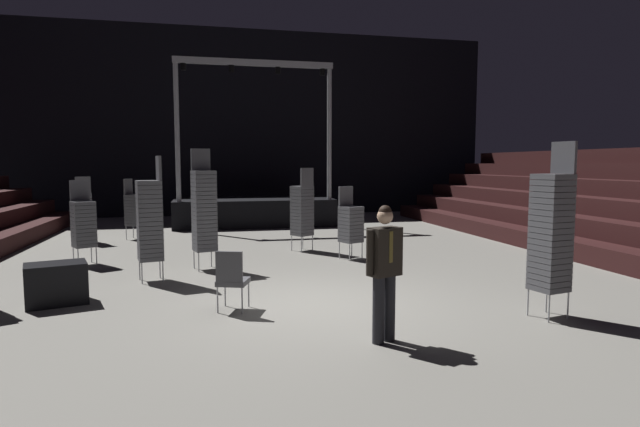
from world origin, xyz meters
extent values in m
cube|color=gray|center=(0.00, 0.00, -0.05)|extent=(22.00, 30.00, 0.10)
cube|color=black|center=(0.00, 15.00, 4.00)|extent=(22.00, 0.30, 8.00)
cube|color=black|center=(6.88, 1.00, 0.23)|extent=(0.75, 24.00, 0.45)
cube|color=black|center=(0.00, 11.14, 0.49)|extent=(5.69, 2.90, 0.97)
cylinder|color=#9EA0A8|center=(-2.59, 9.94, 3.30)|extent=(0.16, 0.16, 4.67)
cylinder|color=#9EA0A8|center=(2.59, 9.94, 3.30)|extent=(0.16, 0.16, 4.67)
cube|color=#9EA0A8|center=(0.00, 9.94, 5.64)|extent=(5.39, 0.20, 0.20)
cylinder|color=black|center=(-2.34, 9.94, 5.42)|extent=(0.18, 0.18, 0.22)
cylinder|color=black|center=(-0.78, 9.94, 5.42)|extent=(0.18, 0.18, 0.22)
cylinder|color=black|center=(0.78, 9.94, 5.42)|extent=(0.18, 0.18, 0.22)
cylinder|color=black|center=(2.34, 9.94, 5.42)|extent=(0.18, 0.18, 0.22)
cylinder|color=black|center=(0.53, -1.92, 0.43)|extent=(0.15, 0.15, 0.85)
cylinder|color=black|center=(0.36, -1.98, 0.43)|extent=(0.15, 0.15, 0.85)
cube|color=silver|center=(0.47, -2.01, 1.16)|extent=(0.20, 0.16, 0.60)
cube|color=black|center=(0.45, -1.95, 1.16)|extent=(0.46, 0.36, 0.60)
cube|color=brown|center=(0.49, -2.06, 1.23)|extent=(0.06, 0.03, 0.39)
cylinder|color=black|center=(0.67, -1.86, 1.17)|extent=(0.12, 0.12, 0.56)
cylinder|color=black|center=(0.23, -2.04, 1.17)|extent=(0.12, 0.12, 0.56)
sphere|color=#DBAD89|center=(0.45, -1.95, 1.60)|extent=(0.20, 0.20, 0.20)
sphere|color=black|center=(0.45, -1.95, 1.65)|extent=(0.16, 0.16, 0.16)
cylinder|color=#B2B5BA|center=(3.00, -1.70, 0.20)|extent=(0.02, 0.02, 0.40)
cylinder|color=#B2B5BA|center=(2.92, -1.33, 0.20)|extent=(0.02, 0.02, 0.40)
cylinder|color=#B2B5BA|center=(3.37, -1.62, 0.20)|extent=(0.02, 0.02, 0.40)
cylinder|color=#B2B5BA|center=(3.29, -1.25, 0.20)|extent=(0.02, 0.02, 0.40)
cube|color=#4C4C51|center=(3.14, -1.47, 0.44)|extent=(0.52, 0.52, 0.08)
cube|color=#4C4C51|center=(3.14, -1.47, 0.53)|extent=(0.52, 0.52, 0.08)
cube|color=#4C4C51|center=(3.14, -1.47, 0.61)|extent=(0.52, 0.52, 0.08)
cube|color=#4C4C51|center=(3.14, -1.47, 0.70)|extent=(0.52, 0.52, 0.08)
cube|color=#4C4C51|center=(3.14, -1.47, 0.78)|extent=(0.52, 0.52, 0.08)
cube|color=#4C4C51|center=(3.14, -1.47, 0.87)|extent=(0.52, 0.52, 0.08)
cube|color=#4C4C51|center=(3.14, -1.47, 0.95)|extent=(0.52, 0.52, 0.08)
cube|color=#4C4C51|center=(3.14, -1.47, 1.04)|extent=(0.52, 0.52, 0.08)
cube|color=#4C4C51|center=(3.14, -1.47, 1.12)|extent=(0.52, 0.52, 0.08)
cube|color=#4C4C51|center=(3.14, -1.47, 1.21)|extent=(0.52, 0.52, 0.08)
cube|color=#4C4C51|center=(3.14, -1.47, 1.29)|extent=(0.52, 0.52, 0.08)
cube|color=#4C4C51|center=(3.14, -1.47, 1.38)|extent=(0.52, 0.52, 0.08)
cube|color=#4C4C51|center=(3.14, -1.47, 1.46)|extent=(0.52, 0.52, 0.08)
cube|color=#4C4C51|center=(3.14, -1.47, 1.55)|extent=(0.52, 0.52, 0.08)
cube|color=#4C4C51|center=(3.14, -1.47, 1.63)|extent=(0.52, 0.52, 0.08)
cube|color=#4C4C51|center=(3.14, -1.47, 1.72)|extent=(0.52, 0.52, 0.08)
cube|color=#4C4C51|center=(3.14, -1.47, 1.80)|extent=(0.52, 0.52, 0.08)
cube|color=#4C4C51|center=(3.14, -1.47, 1.89)|extent=(0.52, 0.52, 0.08)
cube|color=#4C4C51|center=(3.14, -1.47, 1.97)|extent=(0.52, 0.52, 0.08)
cube|color=#4C4C51|center=(3.14, -1.47, 2.06)|extent=(0.52, 0.52, 0.08)
cube|color=#4C4C51|center=(3.33, -1.43, 2.33)|extent=(0.14, 0.41, 0.46)
cylinder|color=#B2B5BA|center=(-2.90, 2.02, 0.20)|extent=(0.02, 0.02, 0.40)
cylinder|color=#B2B5BA|center=(-2.99, 2.39, 0.20)|extent=(0.02, 0.02, 0.40)
cylinder|color=#B2B5BA|center=(-2.53, 2.11, 0.20)|extent=(0.02, 0.02, 0.40)
cylinder|color=#B2B5BA|center=(-2.62, 2.48, 0.20)|extent=(0.02, 0.02, 0.40)
cube|color=#4C4C51|center=(-2.76, 2.25, 0.44)|extent=(0.53, 0.53, 0.08)
cube|color=#4C4C51|center=(-2.76, 2.25, 0.53)|extent=(0.53, 0.53, 0.08)
cube|color=#4C4C51|center=(-2.76, 2.25, 0.61)|extent=(0.53, 0.53, 0.08)
cube|color=#4C4C51|center=(-2.76, 2.25, 0.70)|extent=(0.53, 0.53, 0.08)
cube|color=#4C4C51|center=(-2.76, 2.25, 0.78)|extent=(0.53, 0.53, 0.08)
cube|color=#4C4C51|center=(-2.76, 2.25, 0.87)|extent=(0.53, 0.53, 0.08)
cube|color=#4C4C51|center=(-2.76, 2.25, 0.95)|extent=(0.53, 0.53, 0.08)
cube|color=#4C4C51|center=(-2.76, 2.25, 1.04)|extent=(0.53, 0.53, 0.08)
cube|color=#4C4C51|center=(-2.76, 2.25, 1.12)|extent=(0.53, 0.53, 0.08)
cube|color=#4C4C51|center=(-2.76, 2.25, 1.21)|extent=(0.53, 0.53, 0.08)
cube|color=#4C4C51|center=(-2.76, 2.25, 1.29)|extent=(0.53, 0.53, 0.08)
cube|color=#4C4C51|center=(-2.76, 2.25, 1.38)|extent=(0.53, 0.53, 0.08)
cube|color=#4C4C51|center=(-2.76, 2.25, 1.46)|extent=(0.53, 0.53, 0.08)
cube|color=#4C4C51|center=(-2.76, 2.25, 1.55)|extent=(0.53, 0.53, 0.08)
cube|color=#4C4C51|center=(-2.76, 2.25, 1.63)|extent=(0.53, 0.53, 0.08)
cube|color=#4C4C51|center=(-2.76, 2.25, 1.72)|extent=(0.53, 0.53, 0.08)
cube|color=#4C4C51|center=(-2.76, 2.25, 1.80)|extent=(0.53, 0.53, 0.08)
cube|color=#4C4C51|center=(-2.76, 2.25, 1.89)|extent=(0.53, 0.53, 0.08)
cube|color=#4C4C51|center=(-2.57, 2.29, 2.16)|extent=(0.14, 0.41, 0.46)
cylinder|color=#B2B5BA|center=(1.86, 3.54, 0.20)|extent=(0.02, 0.02, 0.40)
cylinder|color=#B2B5BA|center=(1.51, 3.39, 0.20)|extent=(0.02, 0.02, 0.40)
cylinder|color=#B2B5BA|center=(1.70, 3.89, 0.20)|extent=(0.02, 0.02, 0.40)
cylinder|color=#B2B5BA|center=(1.36, 3.74, 0.20)|extent=(0.02, 0.02, 0.40)
cube|color=#4C4C51|center=(1.61, 3.64, 0.44)|extent=(0.58, 0.58, 0.08)
cube|color=#4C4C51|center=(1.61, 3.64, 0.53)|extent=(0.58, 0.58, 0.08)
cube|color=#4C4C51|center=(1.61, 3.64, 0.61)|extent=(0.58, 0.58, 0.08)
cube|color=#4C4C51|center=(1.61, 3.64, 0.70)|extent=(0.58, 0.58, 0.08)
cube|color=#4C4C51|center=(1.61, 3.64, 0.78)|extent=(0.58, 0.58, 0.08)
cube|color=#4C4C51|center=(1.61, 3.64, 0.87)|extent=(0.58, 0.58, 0.08)
cube|color=#4C4C51|center=(1.61, 3.64, 0.95)|extent=(0.58, 0.58, 0.08)
cube|color=#4C4C51|center=(1.61, 3.64, 1.04)|extent=(0.58, 0.58, 0.08)
cube|color=#4C4C51|center=(1.61, 3.64, 1.12)|extent=(0.58, 0.58, 0.08)
cube|color=#4C4C51|center=(1.61, 3.64, 1.21)|extent=(0.58, 0.58, 0.08)
cube|color=#4C4C51|center=(1.53, 3.82, 1.48)|extent=(0.39, 0.21, 0.46)
cylinder|color=#B2B5BA|center=(-4.11, 4.15, 0.20)|extent=(0.02, 0.02, 0.40)
cylinder|color=#B2B5BA|center=(-4.45, 3.98, 0.20)|extent=(0.02, 0.02, 0.40)
cylinder|color=#B2B5BA|center=(-4.28, 4.49, 0.20)|extent=(0.02, 0.02, 0.40)
cylinder|color=#B2B5BA|center=(-4.62, 4.32, 0.20)|extent=(0.02, 0.02, 0.40)
cube|color=#4C4C51|center=(-4.36, 4.24, 0.44)|extent=(0.59, 0.59, 0.08)
cube|color=#4C4C51|center=(-4.36, 4.24, 0.53)|extent=(0.59, 0.59, 0.08)
cube|color=#4C4C51|center=(-4.36, 4.24, 0.61)|extent=(0.59, 0.59, 0.08)
cube|color=#4C4C51|center=(-4.36, 4.24, 0.70)|extent=(0.59, 0.59, 0.08)
cube|color=#4C4C51|center=(-4.36, 4.24, 0.78)|extent=(0.59, 0.59, 0.08)
cube|color=#4C4C51|center=(-4.36, 4.24, 0.87)|extent=(0.59, 0.59, 0.08)
cube|color=#4C4C51|center=(-4.36, 4.24, 0.95)|extent=(0.59, 0.59, 0.08)
cube|color=#4C4C51|center=(-4.36, 4.24, 1.04)|extent=(0.59, 0.59, 0.08)
cube|color=#4C4C51|center=(-4.36, 4.24, 1.12)|extent=(0.59, 0.59, 0.08)
cube|color=#4C4C51|center=(-4.36, 4.24, 1.21)|extent=(0.59, 0.59, 0.08)
cube|color=#4C4C51|center=(-4.36, 4.24, 1.29)|extent=(0.59, 0.59, 0.08)
cube|color=#4C4C51|center=(-4.36, 4.24, 1.38)|extent=(0.59, 0.59, 0.08)
cube|color=#4C4C51|center=(-4.45, 4.41, 1.65)|extent=(0.38, 0.23, 0.46)
cylinder|color=#B2B5BA|center=(-5.43, 7.92, 0.20)|extent=(0.02, 0.02, 0.40)
cylinder|color=#B2B5BA|center=(-5.09, 8.10, 0.20)|extent=(0.02, 0.02, 0.40)
cylinder|color=#B2B5BA|center=(-5.25, 7.58, 0.20)|extent=(0.02, 0.02, 0.40)
cylinder|color=#B2B5BA|center=(-4.92, 7.76, 0.20)|extent=(0.02, 0.02, 0.40)
cube|color=#4C4C51|center=(-5.17, 7.84, 0.44)|extent=(0.59, 0.59, 0.08)
cube|color=#4C4C51|center=(-5.17, 7.84, 0.53)|extent=(0.59, 0.59, 0.08)
cube|color=#4C4C51|center=(-5.17, 7.84, 0.61)|extent=(0.59, 0.59, 0.08)
cube|color=#4C4C51|center=(-5.17, 7.84, 0.70)|extent=(0.59, 0.59, 0.08)
cube|color=#4C4C51|center=(-5.17, 7.84, 0.78)|extent=(0.59, 0.59, 0.08)
cube|color=#4C4C51|center=(-5.17, 7.84, 0.87)|extent=(0.59, 0.59, 0.08)
cube|color=#4C4C51|center=(-5.17, 7.84, 0.95)|extent=(0.59, 0.59, 0.08)
cube|color=#4C4C51|center=(-5.17, 7.84, 1.04)|extent=(0.59, 0.59, 0.08)
cube|color=#4C4C51|center=(-5.17, 7.84, 1.12)|extent=(0.59, 0.59, 0.08)
cube|color=#4C4C51|center=(-5.17, 7.84, 1.21)|extent=(0.59, 0.59, 0.08)
cube|color=#4C4C51|center=(-5.17, 7.84, 1.29)|extent=(0.59, 0.59, 0.08)
cube|color=#4C4C51|center=(-5.17, 7.84, 1.38)|extent=(0.59, 0.59, 0.08)
cube|color=#4C4C51|center=(-5.08, 7.67, 1.65)|extent=(0.38, 0.23, 0.46)
cylinder|color=#B2B5BA|center=(0.44, 5.09, 0.20)|extent=(0.02, 0.02, 0.40)
cylinder|color=#B2B5BA|center=(0.76, 5.28, 0.20)|extent=(0.02, 0.02, 0.40)
cylinder|color=#B2B5BA|center=(0.63, 4.76, 0.20)|extent=(0.02, 0.02, 0.40)
cylinder|color=#B2B5BA|center=(0.96, 4.96, 0.20)|extent=(0.02, 0.02, 0.40)
cube|color=#4C4C51|center=(0.70, 5.02, 0.44)|extent=(0.60, 0.60, 0.08)
cube|color=#4C4C51|center=(0.70, 5.02, 0.53)|extent=(0.60, 0.60, 0.08)
cube|color=#4C4C51|center=(0.70, 5.02, 0.61)|extent=(0.60, 0.60, 0.08)
cube|color=#4C4C51|center=(0.70, 5.02, 0.70)|extent=(0.60, 0.60, 0.08)
cube|color=#4C4C51|center=(0.70, 5.02, 0.78)|extent=(0.60, 0.60, 0.08)
cube|color=#4C4C51|center=(0.70, 5.02, 0.87)|extent=(0.60, 0.60, 0.08)
cube|color=#4C4C51|center=(0.70, 5.02, 0.95)|extent=(0.60, 0.60, 0.08)
cube|color=#4C4C51|center=(0.70, 5.02, 1.04)|extent=(0.60, 0.60, 0.08)
cube|color=#4C4C51|center=(0.70, 5.02, 1.12)|extent=(0.60, 0.60, 0.08)
cube|color=#4C4C51|center=(0.70, 5.02, 1.21)|extent=(0.60, 0.60, 0.08)
cube|color=#4C4C51|center=(0.70, 5.02, 1.29)|extent=(0.60, 0.60, 0.08)
cube|color=#4C4C51|center=(0.70, 5.02, 1.38)|extent=(0.60, 0.60, 0.08)
cube|color=#4C4C51|center=(0.70, 5.02, 1.46)|extent=(0.60, 0.60, 0.08)
cube|color=#4C4C51|center=(0.70, 5.02, 1.55)|extent=(0.60, 0.60, 0.08)
cube|color=#4C4C51|center=(0.70, 5.02, 1.63)|extent=(0.60, 0.60, 0.08)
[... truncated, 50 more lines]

